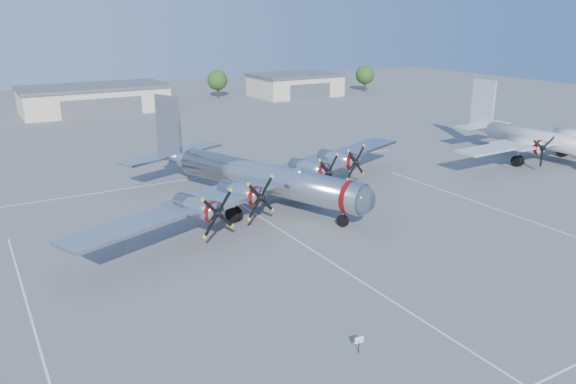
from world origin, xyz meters
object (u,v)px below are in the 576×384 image
hangar_center (94,99)px  main_bomber_b29 (256,204)px  twin_engine_east (532,159)px  tree_far_east (365,75)px  tree_east (217,80)px  info_placard (359,342)px  hangar_east (295,85)px

hangar_center → main_bomber_b29: (1.54, -69.27, -2.71)m
hangar_center → twin_engine_east: hangar_center is taller
tree_far_east → main_bomber_b29: 94.69m
twin_engine_east → tree_far_east: bearing=68.5°
hangar_center → tree_east: bearing=11.4°
hangar_center → main_bomber_b29: 69.34m
tree_east → info_placard: bearing=-109.2°
tree_east → main_bomber_b29: tree_east is taller
hangar_east → info_placard: size_ratio=19.31×
hangar_east → info_placard: bearing=-119.1°
hangar_center → info_placard: bearing=-93.4°
main_bomber_b29 → twin_engine_east: bearing=-24.3°
tree_east → tree_far_east: 38.83m
hangar_center → hangar_east: (48.00, 0.00, 0.00)m
hangar_center → tree_far_east: (68.00, -1.96, 1.51)m
hangar_center → twin_engine_east: (43.12, -71.51, -2.71)m
tree_far_east → main_bomber_b29: size_ratio=0.14×
tree_far_east → main_bomber_b29: (-66.46, -67.31, -4.22)m
info_placard → tree_far_east: bearing=61.2°
info_placard → hangar_center: bearing=95.7°
hangar_east → main_bomber_b29: (-46.46, -69.27, -2.71)m
main_bomber_b29 → twin_engine_east: (41.58, -2.24, 0.00)m
main_bomber_b29 → tree_east: bearing=48.1°
tree_east → tree_far_east: same height
tree_far_east → tree_east: bearing=168.1°
hangar_center → tree_east: tree_east is taller
hangar_east → main_bomber_b29: size_ratio=0.45×
hangar_center → twin_engine_east: size_ratio=0.91×
tree_far_east → twin_engine_east: bearing=-109.7°
tree_far_east → info_placard: tree_far_east is taller
tree_far_east → info_placard: 120.20m
tree_east → tree_far_east: bearing=-11.9°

